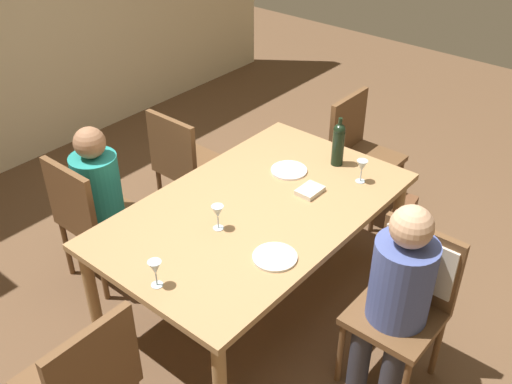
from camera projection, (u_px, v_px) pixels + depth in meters
The scene contains 17 objects.
ground_plane at pixel (256, 300), 3.81m from camera, with size 10.00×10.00×0.00m, color brown.
dining_table at pixel (256, 216), 3.44m from camera, with size 1.86×1.13×0.74m.
chair_near at pixel (410, 285), 3.06m from camera, with size 0.46×0.44×0.92m.
chair_far_left at pixel (90, 213), 3.70m from camera, with size 0.44×0.44×0.92m.
chair_far_right at pixel (185, 161), 4.23m from camera, with size 0.44×0.44×0.92m.
chair_left_end at pixel (84, 380), 2.63m from camera, with size 0.44×0.44×0.92m.
chair_right_end at pixel (359, 148), 4.40m from camera, with size 0.44×0.44×0.92m.
person_woman_host at pixel (398, 291), 2.92m from camera, with size 0.36×0.32×1.16m.
person_man_bearded at pixel (102, 192), 3.71m from camera, with size 0.34×0.29×1.10m.
wine_bottle_tall_green at pixel (338, 143), 3.71m from camera, with size 0.08×0.08×0.33m.
wine_glass_near_left at pixel (362, 167), 3.56m from camera, with size 0.07×0.07×0.15m.
wine_glass_centre at pixel (155, 269), 2.79m from camera, with size 0.07×0.07×0.15m.
wine_glass_near_right at pixel (218, 213), 3.17m from camera, with size 0.07×0.07×0.15m.
dinner_plate_host at pixel (289, 170), 3.72m from camera, with size 0.23×0.23×0.01m, color white.
dinner_plate_guest_left at pixel (275, 257), 3.01m from camera, with size 0.23×0.23×0.01m, color silver.
folded_napkin at pixel (310, 191), 3.51m from camera, with size 0.16×0.12×0.03m, color beige.
handbag at pixel (403, 215), 4.40m from camera, with size 0.28×0.12×0.22m, color brown.
Camera 1 is at (-2.14, -1.78, 2.70)m, focal length 41.17 mm.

